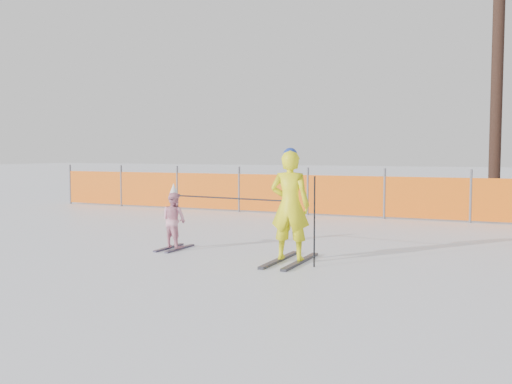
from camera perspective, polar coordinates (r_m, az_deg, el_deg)
ground at (r=8.94m, az=-1.33°, el=-6.61°), size 120.00×120.00×0.00m
adult at (r=8.51m, az=3.42°, el=-1.35°), size 0.63×1.42×1.71m
child at (r=9.78m, az=-8.21°, el=-2.69°), size 0.54×0.85×1.12m
ski_poles at (r=8.70m, az=0.44°, el=-1.50°), size 2.55×0.48×1.31m
safety_fence at (r=15.05m, az=4.20°, el=-0.16°), size 15.60×0.06×1.25m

